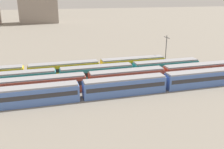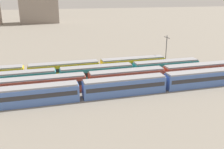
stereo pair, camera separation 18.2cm
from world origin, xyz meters
The scene contains 6 objects.
train_track_0 centered at (40.92, 0.00, 1.90)m, with size 112.50×3.06×3.75m.
train_track_1 centered at (43.16, 5.20, 1.90)m, with size 112.50×3.06×3.75m.
train_track_2 centered at (18.15, 10.40, 1.90)m, with size 74.70×3.06×3.75m.
train_track_3 centered at (20.09, 15.60, 1.90)m, with size 55.80×3.06×3.75m.
catenary_pole_1 centered at (50.49, 18.46, 5.01)m, with size 0.24×3.20×8.96m.
distant_building_2 centered at (14.12, 144.63, 16.28)m, with size 26.53×16.28×32.55m, color gray.
Camera 1 is at (15.49, -46.97, 20.79)m, focal length 39.79 mm.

